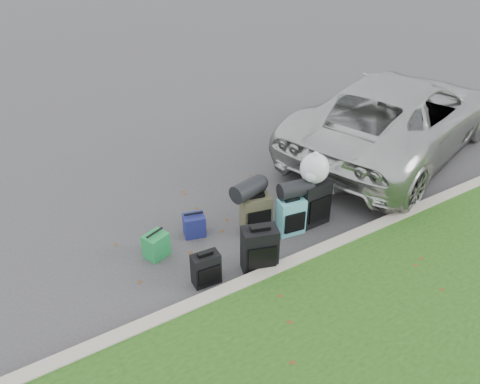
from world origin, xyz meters
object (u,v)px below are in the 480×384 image
suv (398,115)px  suitcase_small_black (206,269)px  suitcase_large_black_left (260,250)px  tote_navy (194,225)px  suitcase_olive (256,214)px  suitcase_teal (291,216)px  tote_green (156,245)px  suitcase_large_black_right (313,203)px

suv → suitcase_small_black: suv is taller
suitcase_large_black_left → tote_navy: size_ratio=2.01×
suitcase_olive → tote_navy: (-0.79, 0.37, -0.12)m
suitcase_teal → suitcase_olive: bearing=151.8°
suitcase_small_black → tote_green: size_ratio=1.27×
suitcase_large_black_left → suitcase_teal: bearing=46.8°
suitcase_large_black_left → suitcase_olive: (0.43, 0.73, -0.03)m
suitcase_olive → suitcase_large_black_right: bearing=-5.2°
tote_green → tote_navy: (0.64, 0.15, -0.01)m
suitcase_small_black → suitcase_large_black_right: (1.92, 0.32, 0.13)m
suitcase_olive → tote_green: 1.45m
suitcase_large_black_left → suitcase_olive: 0.85m
suitcase_teal → tote_green: (-1.83, 0.51, -0.10)m
suitcase_teal → tote_navy: suitcase_teal is taller
suv → tote_green: suv is taller
suv → suitcase_teal: (-3.19, -1.07, -0.45)m
suitcase_large_black_right → tote_navy: (-1.60, 0.63, -0.18)m
suv → tote_green: bearing=78.2°
suitcase_large_black_right → suitcase_teal: bearing=-177.1°
suitcase_small_black → tote_navy: suitcase_small_black is taller
suitcase_teal → tote_navy: bearing=159.6°
suv → suitcase_small_black: size_ratio=12.03×
suitcase_teal → suitcase_small_black: bearing=-160.3°
suitcase_small_black → suitcase_teal: suitcase_teal is taller
suitcase_small_black → suitcase_large_black_left: (0.69, -0.14, 0.10)m
suitcase_large_black_left → tote_green: 1.39m
suv → tote_navy: (-4.38, -0.41, -0.56)m
suitcase_small_black → tote_navy: (0.32, 0.95, -0.06)m
suitcase_olive → tote_navy: size_ratio=1.79×
suitcase_small_black → tote_green: bearing=116.2°
suv → suitcase_large_black_right: bearing=92.4°
suv → tote_green: 5.08m
suitcase_large_black_left → suitcase_olive: size_ratio=1.12×
suitcase_teal → tote_green: suitcase_teal is taller
suitcase_large_black_left → suitcase_olive: suitcase_large_black_left is taller
tote_green → suv: bearing=-14.2°
suitcase_large_black_right → tote_green: size_ratio=2.02×
suv → suitcase_small_black: bearing=88.0°
suitcase_small_black → suitcase_large_black_left: suitcase_large_black_left is taller
suitcase_teal → suitcase_large_black_right: size_ratio=0.79×
tote_navy → suitcase_small_black: bearing=-93.0°
suv → suitcase_large_black_left: 4.30m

